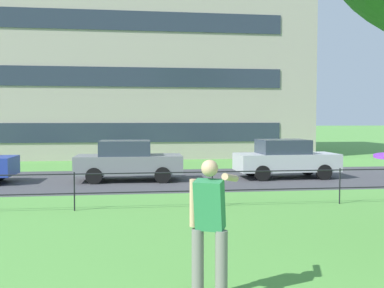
{
  "coord_description": "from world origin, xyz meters",
  "views": [
    {
      "loc": [
        -2.25,
        -2.07,
        2.37
      ],
      "look_at": [
        -0.99,
        7.05,
        1.87
      ],
      "focal_mm": 44.13,
      "sensor_mm": 36.0,
      "label": 1
    }
  ],
  "objects_px": {
    "person_thrower": "(210,225)",
    "apartment_building_background": "(81,58)",
    "car_grey_far_left": "(128,160)",
    "car_silver_center": "(285,159)"
  },
  "relations": [
    {
      "from": "apartment_building_background",
      "to": "person_thrower",
      "type": "bearing_deg",
      "value": -81.34
    },
    {
      "from": "car_silver_center",
      "to": "apartment_building_background",
      "type": "xyz_separation_m",
      "value": [
        -9.34,
        14.97,
        5.73
      ]
    },
    {
      "from": "person_thrower",
      "to": "car_grey_far_left",
      "type": "distance_m",
      "value": 12.14
    },
    {
      "from": "car_grey_far_left",
      "to": "car_silver_center",
      "type": "height_order",
      "value": "same"
    },
    {
      "from": "car_silver_center",
      "to": "apartment_building_background",
      "type": "distance_m",
      "value": 18.55
    },
    {
      "from": "car_grey_far_left",
      "to": "apartment_building_background",
      "type": "relative_size",
      "value": 0.14
    },
    {
      "from": "person_thrower",
      "to": "apartment_building_background",
      "type": "xyz_separation_m",
      "value": [
        -4.13,
        27.1,
        5.51
      ]
    },
    {
      "from": "car_silver_center",
      "to": "person_thrower",
      "type": "bearing_deg",
      "value": -113.24
    },
    {
      "from": "person_thrower",
      "to": "apartment_building_background",
      "type": "height_order",
      "value": "apartment_building_background"
    },
    {
      "from": "person_thrower",
      "to": "car_silver_center",
      "type": "relative_size",
      "value": 0.46
    }
  ]
}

